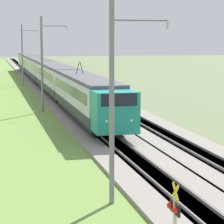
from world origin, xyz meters
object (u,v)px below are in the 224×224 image
passenger_train (45,72)px  catenary_mast_mid (43,64)px  catenary_mast_near (113,101)px  catenary_mast_far (23,55)px

passenger_train → catenary_mast_mid: size_ratio=9.54×
catenary_mast_near → catenary_mast_mid: 29.05m
catenary_mast_mid → catenary_mast_near: bearing=-180.0°
passenger_train → catenary_mast_far: size_ratio=9.59×
catenary_mast_near → catenary_mast_mid: bearing=0.0°
passenger_train → catenary_mast_mid: catenary_mast_mid is taller
catenary_mast_near → passenger_train: bearing=-3.1°
catenary_mast_near → catenary_mast_far: bearing=0.0°
passenger_train → catenary_mast_near: bearing=-3.1°
catenary_mast_mid → catenary_mast_far: 29.05m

